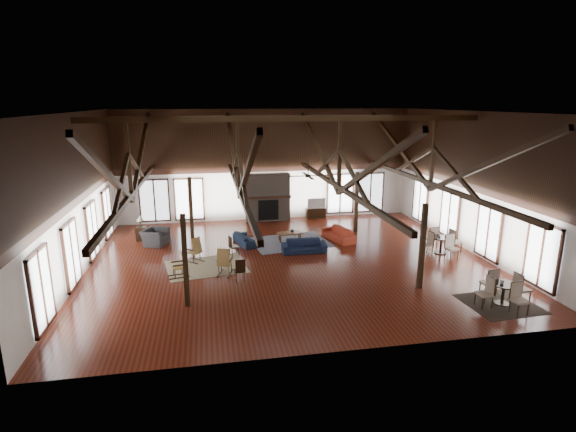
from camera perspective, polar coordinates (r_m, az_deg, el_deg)
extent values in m
plane|color=#602014|center=(18.59, 0.23, -5.75)|extent=(16.00, 16.00, 0.00)
cube|color=black|center=(17.45, 0.25, 13.07)|extent=(16.00, 14.00, 0.02)
cube|color=silver|center=(24.60, -2.77, 6.44)|extent=(16.00, 0.02, 6.00)
cube|color=silver|center=(11.18, 6.86, -3.45)|extent=(16.00, 0.02, 6.00)
cube|color=silver|center=(18.13, -25.48, 2.16)|extent=(0.02, 14.00, 6.00)
cube|color=silver|center=(20.77, 22.54, 3.87)|extent=(0.02, 14.00, 6.00)
cube|color=black|center=(17.46, 0.25, 12.25)|extent=(15.60, 0.18, 0.22)
cube|color=black|center=(17.70, -19.24, 2.66)|extent=(0.16, 13.70, 0.18)
cube|color=black|center=(17.49, -19.61, 6.99)|extent=(0.14, 0.14, 2.70)
cube|color=black|center=(20.95, -18.12, 7.87)|extent=(0.15, 7.07, 3.12)
cube|color=black|center=(14.10, -21.71, 4.68)|extent=(0.15, 7.07, 3.12)
cube|color=black|center=(17.52, -6.21, 3.28)|extent=(0.16, 13.70, 0.18)
cube|color=black|center=(17.31, -6.33, 7.66)|extent=(0.14, 0.14, 2.70)
cube|color=black|center=(20.80, -7.04, 8.42)|extent=(0.15, 7.07, 3.12)
cube|color=black|center=(13.87, -5.25, 5.50)|extent=(0.15, 7.07, 3.12)
cube|color=black|center=(18.24, 6.44, 3.71)|extent=(0.16, 13.70, 0.18)
cube|color=black|center=(18.04, 6.57, 7.93)|extent=(0.14, 0.14, 2.70)
cube|color=black|center=(21.41, 3.83, 8.67)|extent=(0.15, 7.07, 3.12)
cube|color=black|center=(14.77, 10.48, 5.86)|extent=(0.15, 7.07, 3.12)
cube|color=black|center=(19.76, 17.66, 3.95)|extent=(0.16, 13.70, 0.18)
cube|color=black|center=(19.57, 17.96, 7.83)|extent=(0.14, 0.14, 2.70)
cube|color=black|center=(22.71, 13.78, 8.62)|extent=(0.15, 7.07, 3.12)
cube|color=black|center=(16.61, 23.57, 5.83)|extent=(0.15, 7.07, 3.12)
cube|color=black|center=(14.52, -12.92, -5.62)|extent=(0.16, 0.16, 3.05)
cube|color=black|center=(16.19, 16.68, -3.77)|extent=(0.16, 0.16, 3.05)
cube|color=black|center=(21.24, -12.20, 0.79)|extent=(0.16, 0.16, 3.05)
cube|color=black|center=(22.41, 8.68, 1.67)|extent=(0.16, 0.16, 3.05)
cube|color=#665B4D|center=(24.59, -2.62, 2.41)|extent=(2.40, 0.62, 2.60)
cube|color=black|center=(24.42, -2.50, 0.77)|extent=(1.10, 0.06, 1.10)
cube|color=black|center=(24.30, -2.53, 2.39)|extent=(2.50, 0.20, 0.12)
cylinder|color=black|center=(16.74, 2.57, 6.30)|extent=(0.04, 0.04, 0.70)
cylinder|color=black|center=(16.79, 2.56, 5.12)|extent=(0.20, 0.20, 0.10)
cube|color=black|center=(16.90, 4.05, 5.15)|extent=(0.70, 0.12, 0.02)
cube|color=black|center=(17.23, 2.23, 5.36)|extent=(0.12, 0.70, 0.02)
cube|color=black|center=(16.70, 1.05, 5.08)|extent=(0.70, 0.12, 0.02)
cube|color=black|center=(16.36, 2.91, 4.86)|extent=(0.12, 0.70, 0.02)
imported|color=#141E39|center=(19.58, 2.06, -3.83)|extent=(1.94, 0.80, 0.56)
imported|color=#142138|center=(20.75, -5.40, -2.92)|extent=(1.81, 1.11, 0.49)
imported|color=#B43923|center=(21.43, 6.40, -2.28)|extent=(2.11, 1.28, 0.58)
cube|color=brown|center=(21.04, 0.23, -2.18)|extent=(1.20, 0.74, 0.06)
cube|color=brown|center=(20.85, -0.95, -2.95)|extent=(0.06, 0.06, 0.37)
cube|color=brown|center=(21.20, -1.11, -2.66)|extent=(0.06, 0.06, 0.37)
cube|color=brown|center=(21.01, 1.59, -2.82)|extent=(0.06, 0.06, 0.37)
cube|color=brown|center=(21.36, 1.39, -2.53)|extent=(0.06, 0.06, 0.37)
imported|color=#B2B2B2|center=(21.07, 0.53, -1.82)|extent=(0.19, 0.19, 0.18)
imported|color=#2B2B2D|center=(21.44, -16.48, -2.56)|extent=(1.41, 1.33, 0.73)
cube|color=black|center=(22.40, -18.12, -2.11)|extent=(0.47, 0.47, 0.63)
cylinder|color=black|center=(22.27, -18.22, -0.87)|extent=(0.08, 0.08, 0.38)
cone|color=#F5EDCE|center=(22.21, -18.27, -0.24)|extent=(0.33, 0.33, 0.27)
cube|color=olive|center=(18.84, -11.92, -4.51)|extent=(0.63, 0.63, 0.05)
cube|color=olive|center=(18.60, -11.50, -3.72)|extent=(0.44, 0.46, 0.66)
cube|color=black|center=(18.83, -12.26, -5.75)|extent=(0.63, 0.58, 0.05)
cube|color=black|center=(19.09, -11.46, -5.43)|extent=(0.63, 0.58, 0.05)
cube|color=olive|center=(17.30, -8.01, -6.03)|extent=(0.58, 0.57, 0.05)
cube|color=olive|center=(17.00, -8.24, -5.26)|extent=(0.50, 0.31, 0.67)
cube|color=black|center=(17.49, -8.59, -7.17)|extent=(0.30, 0.80, 0.05)
cube|color=black|center=(17.39, -7.34, -7.25)|extent=(0.30, 0.80, 0.05)
cube|color=olive|center=(17.36, -13.75, -6.36)|extent=(0.50, 0.51, 0.04)
cube|color=olive|center=(17.29, -13.17, -5.37)|extent=(0.26, 0.45, 0.62)
cube|color=black|center=(17.33, -13.58, -7.64)|extent=(0.75, 0.22, 0.04)
cube|color=black|center=(17.65, -13.79, -7.23)|extent=(0.75, 0.22, 0.04)
cube|color=black|center=(19.24, -6.85, -3.89)|extent=(0.47, 0.47, 0.04)
cube|color=black|center=(19.11, -7.35, -3.28)|extent=(0.15, 0.37, 0.49)
cylinder|color=black|center=(19.30, -6.84, -4.46)|extent=(0.03, 0.03, 0.40)
cube|color=black|center=(16.60, -6.16, -6.91)|extent=(0.42, 0.42, 0.04)
cube|color=black|center=(16.36, -6.06, -6.34)|extent=(0.37, 0.09, 0.48)
cylinder|color=black|center=(16.67, -6.15, -7.55)|extent=(0.03, 0.03, 0.40)
cylinder|color=black|center=(16.16, 25.77, -7.81)|extent=(0.82, 0.82, 0.04)
cylinder|color=black|center=(16.28, 25.64, -8.91)|extent=(0.10, 0.10, 0.67)
cylinder|color=black|center=(16.41, 25.52, -9.99)|extent=(0.49, 0.49, 0.04)
cylinder|color=black|center=(20.39, 18.92, -2.62)|extent=(0.84, 0.84, 0.04)
cylinder|color=black|center=(20.49, 18.84, -3.54)|extent=(0.10, 0.10, 0.69)
cylinder|color=black|center=(20.59, 18.76, -4.46)|extent=(0.50, 0.50, 0.04)
imported|color=#B2B2B2|center=(16.11, 25.54, -7.60)|extent=(0.16, 0.16, 0.10)
imported|color=#B2B2B2|center=(20.43, 18.70, -2.38)|extent=(0.12, 0.12, 0.09)
cube|color=black|center=(25.39, 3.52, 0.40)|extent=(1.09, 0.41, 0.54)
imported|color=#B2B2B2|center=(25.26, 3.58, 1.65)|extent=(1.02, 0.18, 0.58)
cube|color=#C8B98A|center=(18.27, -10.37, -6.35)|extent=(3.36, 2.84, 0.01)
cube|color=#191F46|center=(21.01, 0.27, -3.33)|extent=(3.84, 3.12, 0.01)
cube|color=black|center=(16.40, 25.31, -10.04)|extent=(2.30, 2.12, 0.01)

